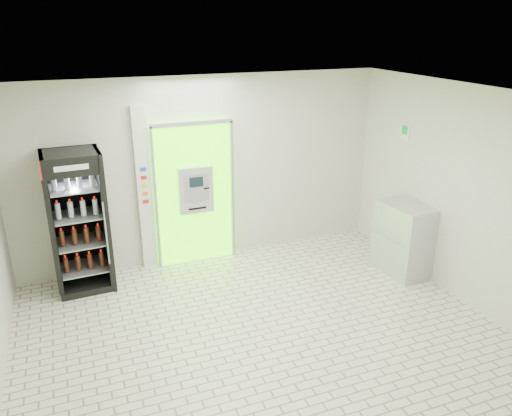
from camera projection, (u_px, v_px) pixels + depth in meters
ground at (262, 335)px, 6.37m from camera, size 6.00×6.00×0.00m
room_shell at (262, 200)px, 5.71m from camera, size 6.00×6.00×6.00m
atm_assembly at (194, 193)px, 7.99m from camera, size 1.30×0.24×2.33m
pillar at (144, 190)px, 7.71m from camera, size 0.22×0.11×2.60m
beverage_cooler at (79, 224)px, 7.21m from camera, size 0.82×0.76×2.08m
steel_cabinet at (403, 239)px, 7.78m from camera, size 0.65×0.90×1.14m
exit_sign at (405, 131)px, 7.84m from camera, size 0.02×0.22×0.26m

